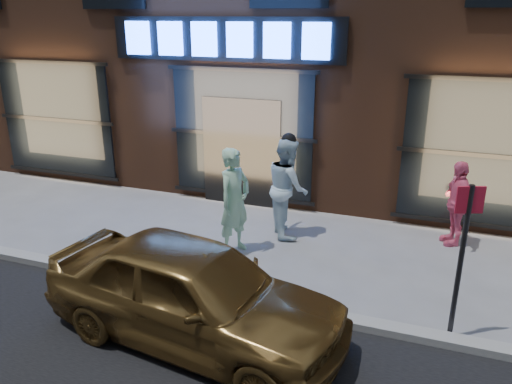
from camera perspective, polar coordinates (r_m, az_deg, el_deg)
ground at (r=8.27m, az=-11.66°, el=-10.48°), size 90.00×90.00×0.00m
curb at (r=8.24m, az=-11.69°, el=-10.12°), size 60.00×0.25×0.12m
man_bowtie at (r=8.85m, az=-2.47°, el=-1.07°), size 0.66×0.82×1.93m
man_cap at (r=9.59m, az=3.63°, el=0.58°), size 1.09×1.18×1.93m
passerby at (r=9.92m, az=21.93°, el=-1.18°), size 0.69×1.02×1.61m
gold_sedan at (r=6.64m, az=-7.16°, el=-11.28°), size 4.30×2.22×1.40m
sign_post at (r=6.82m, az=22.52°, el=-6.08°), size 0.33×0.15×2.17m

